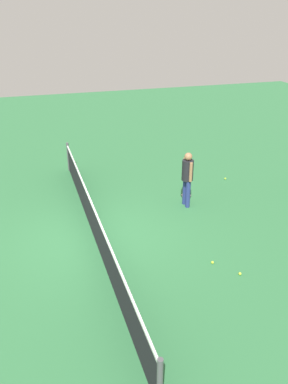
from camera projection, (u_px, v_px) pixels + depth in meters
ground_plane at (95, 239)px, 9.98m from camera, size 40.00×40.00×0.00m
court_net at (94, 222)px, 9.76m from camera, size 10.09×0.09×1.07m
player_near_side at (187, 175)px, 11.26m from camera, size 0.52×0.35×1.70m
tennis_racket_near_player at (186, 196)px, 12.28m from camera, size 0.56×0.50×0.03m
tennis_ball_near_player at (212, 262)px, 8.97m from camera, size 0.07×0.07×0.07m
tennis_ball_by_net at (225, 179)px, 13.48m from camera, size 0.07×0.07×0.07m
tennis_ball_midcourt at (240, 274)px, 8.58m from camera, size 0.07×0.07×0.07m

